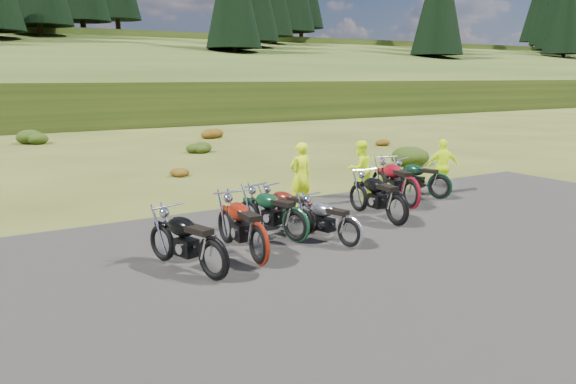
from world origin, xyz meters
TOP-DOWN VIEW (x-y plane):
  - ground at (0.00, 0.00)m, footprint 300.00×300.00m
  - gravel_pad at (0.00, -2.00)m, footprint 20.00×12.00m
  - hill_slope at (0.00, 50.00)m, footprint 300.00×45.97m
  - conifer_34 at (69.00, 66.00)m, footprint 5.72×5.72m
  - conifer_35 at (75.00, 72.00)m, footprint 5.28×5.28m
  - conifer_37 at (87.00, 53.00)m, footprint 7.48×7.48m
  - conifer_38 at (93.00, 59.00)m, footprint 7.04×7.04m
  - conifer_39 at (99.00, 65.00)m, footprint 6.60×6.60m
  - conifer_40 at (105.00, 71.00)m, footprint 6.16×6.16m
  - conifer_41 at (111.00, 77.00)m, footprint 5.72×5.72m
  - shrub_3 at (-3.30, 21.90)m, footprint 1.56×1.56m
  - shrub_4 at (-0.40, 9.20)m, footprint 0.77×0.77m
  - shrub_5 at (2.50, 14.50)m, footprint 1.03×1.03m
  - shrub_6 at (5.40, 19.80)m, footprint 1.30×1.30m
  - shrub_7 at (8.30, 7.10)m, footprint 1.56×1.56m
  - shrub_8 at (11.20, 12.40)m, footprint 0.77×0.77m
  - motorcycle_0 at (-3.40, -0.67)m, footprint 1.30×2.27m
  - motorcycle_1 at (-2.40, -0.38)m, footprint 0.83×2.26m
  - motorcycle_2 at (-1.08, 0.49)m, footprint 1.24×2.18m
  - motorcycle_3 at (-0.38, -0.39)m, footprint 1.06×1.94m
  - motorcycle_4 at (-0.42, 0.98)m, footprint 1.31×1.95m
  - motorcycle_5 at (1.56, 0.40)m, footprint 0.82×2.24m
  - motorcycle_6 at (2.98, 1.47)m, footprint 1.15×2.42m
  - motorcycle_7 at (4.48, 1.94)m, footprint 1.36×2.15m
  - person_middle at (0.58, 2.94)m, footprint 0.64×0.43m
  - person_right_a at (2.81, 3.35)m, footprint 0.81×0.65m
  - person_right_b at (5.05, 2.40)m, footprint 1.01×0.74m

SIDE VIEW (x-z plane):
  - ground at x=0.00m, z-range 0.00..0.00m
  - gravel_pad at x=0.00m, z-range -0.02..0.02m
  - hill_slope at x=0.00m, z-range -4.69..4.69m
  - motorcycle_0 at x=-3.40m, z-range -0.56..0.56m
  - motorcycle_1 at x=-2.40m, z-range -0.58..0.58m
  - motorcycle_2 at x=-1.08m, z-range -0.54..0.54m
  - motorcycle_3 at x=-0.38m, z-range -0.48..0.48m
  - motorcycle_4 at x=-0.42m, z-range -0.49..0.49m
  - motorcycle_5 at x=1.56m, z-range -0.58..0.58m
  - motorcycle_6 at x=2.98m, z-range -0.61..0.61m
  - motorcycle_7 at x=4.48m, z-range -0.53..0.53m
  - shrub_4 at x=-0.40m, z-range 0.00..0.45m
  - shrub_8 at x=11.20m, z-range 0.00..0.45m
  - shrub_5 at x=2.50m, z-range 0.00..0.61m
  - shrub_6 at x=5.40m, z-range 0.00..0.77m
  - shrub_3 at x=-3.30m, z-range 0.00..0.92m
  - shrub_7 at x=8.30m, z-range 0.00..0.92m
  - person_right_a at x=2.81m, z-range 0.00..1.58m
  - person_right_b at x=5.05m, z-range 0.00..1.59m
  - person_middle at x=0.58m, z-range 0.00..1.71m
  - conifer_37 at x=87.00m, z-range 6.17..25.17m
  - conifer_34 at x=69.00m, z-range 8.76..23.76m
  - conifer_38 at x=93.00m, z-range 7.37..25.37m
  - conifer_35 at x=75.00m, z-range 9.95..23.95m
  - conifer_39 at x=99.00m, z-range 8.56..25.56m
  - conifer_41 at x=111.00m, z-range 10.15..25.15m
  - conifer_40 at x=105.00m, z-range 9.76..25.76m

